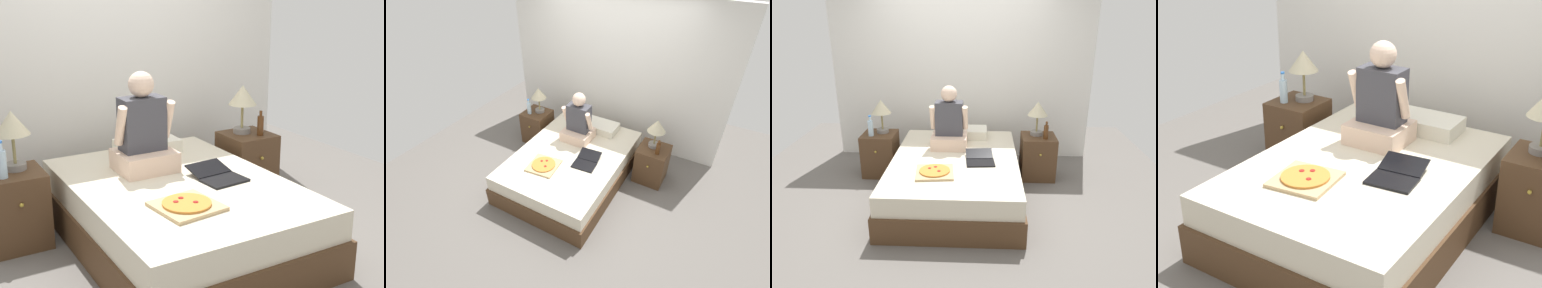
# 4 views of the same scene
# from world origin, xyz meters

# --- Properties ---
(ground_plane) EXTENTS (5.77, 5.77, 0.00)m
(ground_plane) POSITION_xyz_m (0.00, 0.00, 0.00)
(ground_plane) COLOR #66605B
(wall_back) EXTENTS (3.77, 0.12, 2.50)m
(wall_back) POSITION_xyz_m (0.00, 1.42, 1.25)
(wall_back) COLOR silver
(wall_back) RESTS_ON ground
(bed) EXTENTS (1.51, 2.12, 0.50)m
(bed) POSITION_xyz_m (0.00, 0.00, 0.25)
(bed) COLOR #4C331E
(bed) RESTS_ON ground
(nightstand_left) EXTENTS (0.44, 0.47, 0.58)m
(nightstand_left) POSITION_xyz_m (-1.07, 0.61, 0.29)
(nightstand_left) COLOR #4C331E
(nightstand_left) RESTS_ON ground
(lamp_on_left_nightstand) EXTENTS (0.26, 0.26, 0.45)m
(lamp_on_left_nightstand) POSITION_xyz_m (-1.03, 0.66, 0.91)
(lamp_on_left_nightstand) COLOR gray
(lamp_on_left_nightstand) RESTS_ON nightstand_left
(water_bottle) EXTENTS (0.07, 0.07, 0.28)m
(water_bottle) POSITION_xyz_m (-1.15, 0.52, 0.69)
(water_bottle) COLOR silver
(water_bottle) RESTS_ON nightstand_left
(nightstand_right) EXTENTS (0.44, 0.47, 0.58)m
(nightstand_right) POSITION_xyz_m (1.07, 0.61, 0.29)
(nightstand_right) COLOR #4C331E
(nightstand_right) RESTS_ON ground
(pillow) EXTENTS (0.52, 0.34, 0.12)m
(pillow) POSITION_xyz_m (0.12, 0.78, 0.56)
(pillow) COLOR silver
(pillow) RESTS_ON bed
(person_seated) EXTENTS (0.47, 0.40, 0.78)m
(person_seated) POSITION_xyz_m (-0.10, 0.39, 0.79)
(person_seated) COLOR beige
(person_seated) RESTS_ON bed
(laptop) EXTENTS (0.35, 0.44, 0.07)m
(laptop) POSITION_xyz_m (0.30, -0.09, 0.52)
(laptop) COLOR black
(laptop) RESTS_ON bed
(pizza_box) EXTENTS (0.44, 0.44, 0.05)m
(pizza_box) POSITION_xyz_m (-0.19, -0.45, 0.52)
(pizza_box) COLOR tan
(pizza_box) RESTS_ON bed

